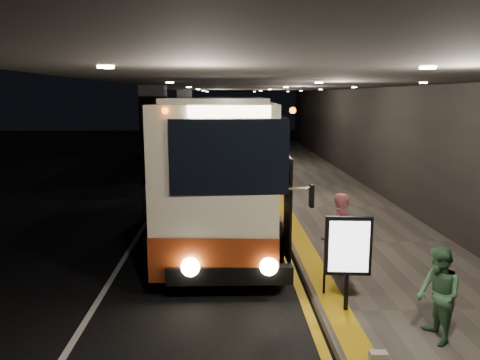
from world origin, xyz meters
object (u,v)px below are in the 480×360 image
object	(u,v)px
info_sign	(348,248)
coach_main	(227,165)
passenger_waiting_green	(439,295)
stanchion_post	(325,266)
coach_second	(228,133)
passenger_boarding	(342,233)

from	to	relation	value
info_sign	coach_main	bearing A→B (deg)	111.58
passenger_waiting_green	stanchion_post	size ratio (longest dim) A/B	1.36
coach_second	stanchion_post	xyz separation A→B (m)	(1.77, -21.39, -1.01)
coach_main	info_sign	distance (m)	7.21
passenger_boarding	stanchion_post	world-z (taller)	passenger_boarding
coach_second	passenger_boarding	size ratio (longest dim) A/B	6.31
stanchion_post	passenger_waiting_green	bearing A→B (deg)	-52.88
coach_second	passenger_waiting_green	bearing A→B (deg)	-81.31
passenger_waiting_green	stanchion_post	world-z (taller)	passenger_waiting_green
info_sign	passenger_waiting_green	bearing A→B (deg)	-39.73
coach_main	passenger_waiting_green	bearing A→B (deg)	-64.48
coach_second	stanchion_post	distance (m)	21.49
coach_main	passenger_waiting_green	xyz separation A→B (m)	(3.32, -8.00, -0.94)
info_sign	stanchion_post	world-z (taller)	info_sign
coach_main	stanchion_post	world-z (taller)	coach_main
coach_second	coach_main	bearing A→B (deg)	-89.60
coach_main	stanchion_post	distance (m)	6.50
coach_main	passenger_boarding	distance (m)	5.64
info_sign	passenger_boarding	bearing A→B (deg)	82.85
coach_second	passenger_waiting_green	size ratio (longest dim) A/B	7.33
info_sign	stanchion_post	bearing A→B (deg)	112.66
info_sign	stanchion_post	distance (m)	1.01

